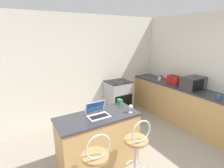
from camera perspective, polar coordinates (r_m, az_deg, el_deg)
The scene contains 13 objects.
wall_back at distance 4.45m, azimuth -10.25°, elevation 4.95°, with size 12.00×0.06×2.60m.
breakfast_bar at distance 2.99m, azimuth -4.46°, elevation -18.14°, with size 1.30×0.57×0.92m.
counter_right at distance 4.62m, azimuth 22.98°, elevation -6.59°, with size 0.60×3.30×0.92m.
bar_stool_far at distance 2.72m, azimuth 8.02°, elevation -21.31°, with size 0.40×0.40×1.04m.
laptop at distance 2.74m, azimuth -4.86°, elevation -9.14°, with size 0.33×0.26×0.21m.
microwave at distance 4.36m, azimuth 24.99°, elevation 0.22°, with size 0.54×0.34×0.29m.
toaster at distance 4.73m, azimuth 19.55°, elevation 1.39°, with size 0.20×0.32×0.20m.
stove_range at distance 4.79m, azimuth 1.96°, elevation -4.46°, with size 0.62×0.58×0.93m.
wine_glass_tall at distance 2.82m, azimuth 6.12°, elevation -7.48°, with size 0.07×0.07×0.14m.
mug_green at distance 3.15m, azimuth 2.50°, elevation -5.79°, with size 0.10×0.09×0.09m.
mug_blue at distance 3.96m, azimuth 31.54°, elevation -3.64°, with size 0.10×0.08×0.09m.
mug_red at distance 5.14m, azimuth 15.62°, elevation 2.28°, with size 0.09×0.08×0.10m.
mug_white at distance 4.93m, azimuth 15.31°, elevation 1.71°, with size 0.10×0.08×0.09m.
Camera 1 is at (-1.55, -1.29, 2.14)m, focal length 28.00 mm.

